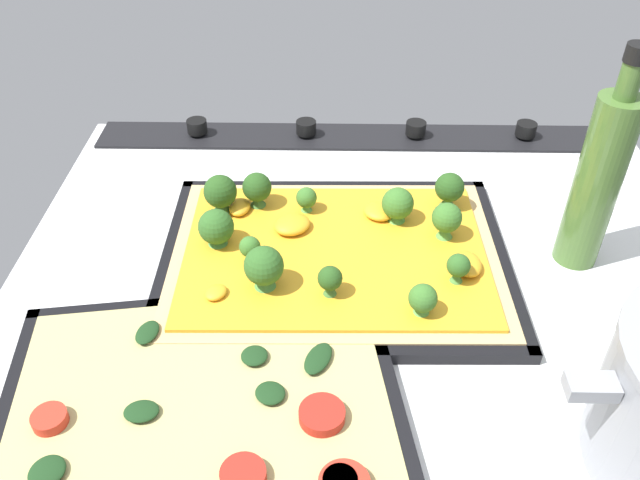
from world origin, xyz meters
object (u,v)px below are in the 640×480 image
baking_tray_front (335,261)px  baking_tray_back (202,410)px  oil_bottle (598,179)px  broccoli_pizza (331,246)px  veggie_pizza_back (204,410)px

baking_tray_front → baking_tray_back: (11.22, 19.67, 0.01)cm
oil_bottle → baking_tray_front: bearing=3.4°
broccoli_pizza → oil_bottle: oil_bottle is taller
veggie_pizza_back → baking_tray_back: bearing=-54.0°
baking_tray_front → baking_tray_back: size_ratio=1.01×
baking_tray_front → baking_tray_back: bearing=60.3°
broccoli_pizza → baking_tray_back: bearing=62.0°
baking_tray_front → broccoli_pizza: broccoli_pizza is taller
broccoli_pizza → veggie_pizza_back: size_ratio=1.02×
baking_tray_front → broccoli_pizza: size_ratio=1.07×
broccoli_pizza → veggie_pizza_back: (10.43, 20.73, -0.93)cm
baking_tray_front → veggie_pizza_back: bearing=61.6°
baking_tray_back → veggie_pizza_back: bearing=126.0°
baking_tray_front → broccoli_pizza: bearing=-52.7°
oil_bottle → veggie_pizza_back: bearing=30.3°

